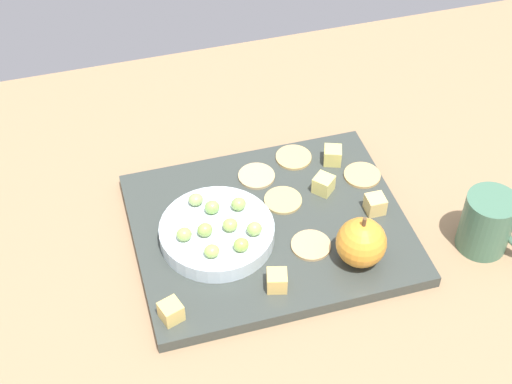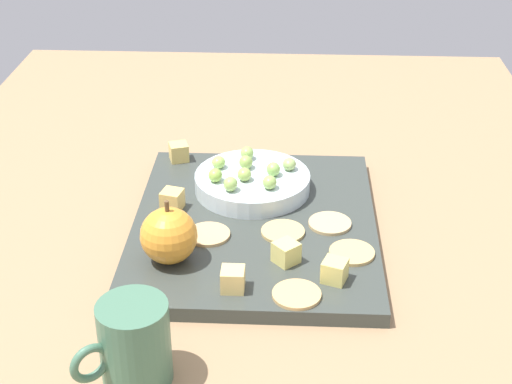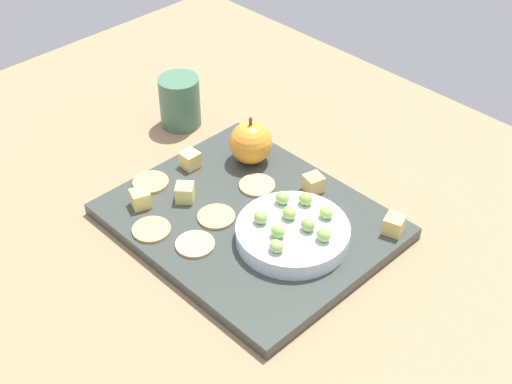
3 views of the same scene
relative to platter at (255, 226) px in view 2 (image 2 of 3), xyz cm
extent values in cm
cube|color=#957552|center=(-1.62, -1.61, -3.15)|extent=(130.37, 93.28, 4.52)
cube|color=#373E39|center=(0.00, 0.00, 0.00)|extent=(36.15, 29.67, 1.78)
cylinder|color=silver|center=(-7.44, -0.67, 2.05)|extent=(15.06, 15.06, 2.32)
sphere|color=orange|center=(9.20, -9.12, 4.12)|extent=(6.45, 6.45, 6.45)
cylinder|color=brown|center=(9.20, -9.12, 7.94)|extent=(0.50, 0.50, 1.20)
cube|color=#F4C667|center=(-2.26, -10.48, 2.13)|extent=(3.03, 3.03, 2.48)
cube|color=#E2D46E|center=(12.25, 9.27, 2.13)|extent=(3.19, 3.19, 2.48)
cube|color=#F2CD74|center=(14.39, -1.13, 2.13)|extent=(2.51, 2.51, 2.48)
cube|color=#E2D472|center=(8.97, 3.98, 2.13)|extent=(3.50, 3.50, 2.48)
cube|color=#E3C366|center=(-15.74, -11.48, 2.13)|extent=(3.14, 3.14, 2.48)
cylinder|color=tan|center=(3.98, -5.33, 1.09)|extent=(5.23, 5.23, 0.40)
cylinder|color=tan|center=(15.31, 5.20, 1.09)|extent=(5.23, 5.23, 0.40)
cylinder|color=tan|center=(0.77, 9.21, 1.09)|extent=(5.23, 5.23, 0.40)
cylinder|color=tan|center=(7.07, 11.50, 1.09)|extent=(5.23, 5.23, 0.40)
cylinder|color=tan|center=(2.95, 3.53, 1.09)|extent=(5.23, 5.23, 0.40)
ellipsoid|color=#8ABB57|center=(-7.34, 2.04, 4.12)|extent=(1.98, 1.79, 1.82)
ellipsoid|color=#97BF58|center=(-9.15, -5.23, 4.02)|extent=(1.98, 1.79, 1.63)
ellipsoid|color=#96BA5C|center=(-3.06, -3.18, 4.12)|extent=(1.98, 1.79, 1.83)
ellipsoid|color=#98B755|center=(-5.86, -1.98, 4.06)|extent=(1.98, 1.79, 1.71)
ellipsoid|color=#8EB256|center=(-3.84, 1.70, 4.07)|extent=(1.98, 1.79, 1.73)
ellipsoid|color=#93B061|center=(-9.08, 4.11, 4.01)|extent=(1.98, 1.79, 1.60)
ellipsoid|color=#91BA57|center=(-11.89, -1.36, 4.10)|extent=(1.98, 1.79, 1.78)
ellipsoid|color=#92BB4B|center=(-5.39, -5.30, 4.09)|extent=(1.98, 1.79, 1.77)
ellipsoid|color=#8CAC51|center=(-9.17, -1.20, 4.12)|extent=(1.98, 1.79, 1.82)
cylinder|color=#446F55|center=(26.47, -9.76, 3.35)|extent=(6.68, 6.68, 8.47)
torus|color=#446F55|center=(29.41, -13.22, 3.35)|extent=(3.20, 3.57, 4.00)
camera|label=1|loc=(-20.93, -66.30, 76.00)|focal=53.51mm
camera|label=2|loc=(81.39, 4.10, 50.41)|focal=54.34mm
camera|label=3|loc=(-54.92, 52.55, 66.37)|focal=51.25mm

